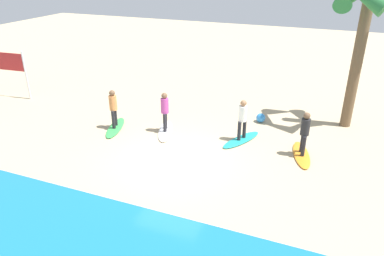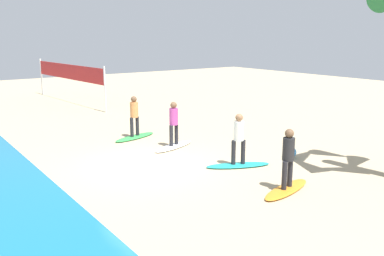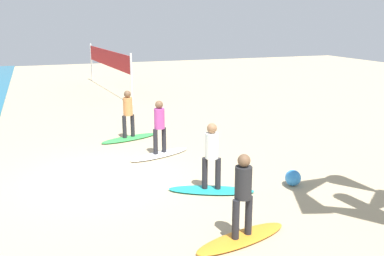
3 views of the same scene
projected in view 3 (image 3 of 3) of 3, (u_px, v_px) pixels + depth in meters
ground_plane at (103, 178)px, 11.44m from camera, size 60.00×60.00×0.00m
surfboard_orange at (242, 238)px, 8.24m from camera, size 1.06×2.17×0.09m
surfer_orange at (243, 190)px, 7.99m from camera, size 0.32×0.45×1.64m
surfboard_teal at (211, 190)px, 10.53m from camera, size 1.38×2.14×0.09m
surfer_teal at (212, 151)px, 10.29m from camera, size 0.32×0.43×1.64m
surfboard_white at (160, 154)px, 13.29m from camera, size 1.23×2.17×0.09m
surfer_white at (159, 123)px, 13.04m from camera, size 0.32×0.44×1.64m
surfboard_green at (129, 138)px, 15.07m from camera, size 1.16×2.17×0.09m
surfer_green at (128, 110)px, 14.82m from camera, size 0.32×0.45×1.64m
volleyball_net at (108, 60)px, 24.62m from camera, size 9.07×0.84×2.50m
beach_ball at (293, 178)px, 10.90m from camera, size 0.40×0.40×0.40m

